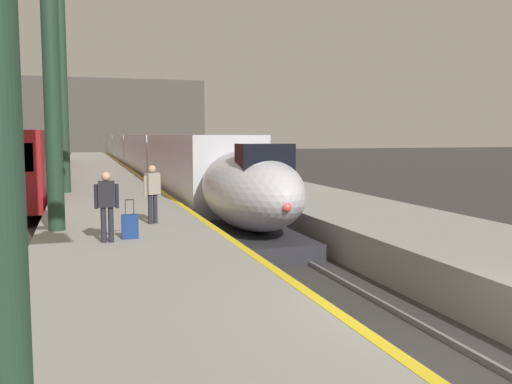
% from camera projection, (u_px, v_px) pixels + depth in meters
% --- Properties ---
extents(ground_plane, '(260.00, 260.00, 0.00)m').
position_uv_depth(ground_plane, '(450.00, 375.00, 8.50)').
color(ground_plane, '#33302D').
extents(platform_left, '(4.80, 110.00, 1.05)m').
position_uv_depth(platform_left, '(104.00, 191.00, 30.75)').
color(platform_left, gray).
rests_on(platform_left, ground).
extents(platform_right, '(4.80, 110.00, 1.05)m').
position_uv_depth(platform_right, '(246.00, 187.00, 33.15)').
color(platform_right, gray).
rests_on(platform_right, ground).
extents(platform_left_safety_stripe, '(0.20, 107.80, 0.01)m').
position_uv_depth(platform_left_safety_stripe, '(146.00, 181.00, 31.37)').
color(platform_left_safety_stripe, yellow).
rests_on(platform_left_safety_stripe, platform_left).
extents(rail_main_left, '(0.08, 110.00, 0.12)m').
position_uv_depth(rail_main_left, '(158.00, 193.00, 34.39)').
color(rail_main_left, slate).
rests_on(rail_main_left, ground).
extents(rail_main_right, '(0.08, 110.00, 0.12)m').
position_uv_depth(rail_main_right, '(183.00, 192.00, 34.83)').
color(rail_main_right, slate).
rests_on(rail_main_right, ground).
extents(rail_secondary_left, '(0.08, 110.00, 0.12)m').
position_uv_depth(rail_secondary_left, '(15.00, 198.00, 31.99)').
color(rail_secondary_left, slate).
rests_on(rail_secondary_left, ground).
extents(rail_secondary_right, '(0.08, 110.00, 0.12)m').
position_uv_depth(rail_secondary_right, '(43.00, 197.00, 32.43)').
color(rail_secondary_right, slate).
rests_on(rail_secondary_right, ground).
extents(highspeed_train_main, '(2.92, 75.53, 3.60)m').
position_uv_depth(highspeed_train_main, '(142.00, 153.00, 50.12)').
color(highspeed_train_main, silver).
rests_on(highspeed_train_main, ground).
extents(regional_train_adjacent, '(2.85, 36.60, 3.80)m').
position_uv_depth(regional_train_adjacent, '(37.00, 157.00, 38.47)').
color(regional_train_adjacent, maroon).
rests_on(regional_train_adjacent, ground).
extents(station_column_mid, '(4.00, 0.68, 9.50)m').
position_uv_depth(station_column_mid, '(49.00, 13.00, 14.59)').
color(station_column_mid, '#1E3828').
rests_on(station_column_mid, platform_left).
extents(station_column_far, '(4.00, 0.68, 10.29)m').
position_uv_depth(station_column_far, '(61.00, 53.00, 24.52)').
color(station_column_far, '#1E3828').
rests_on(station_column_far, platform_left).
extents(passenger_near_edge, '(0.57, 0.24, 1.69)m').
position_uv_depth(passenger_near_edge, '(107.00, 201.00, 13.35)').
color(passenger_near_edge, '#23232D').
rests_on(passenger_near_edge, platform_left).
extents(passenger_mid_platform, '(0.52, 0.37, 1.69)m').
position_uv_depth(passenger_mid_platform, '(152.00, 190.00, 16.21)').
color(passenger_mid_platform, '#23232D').
rests_on(passenger_mid_platform, platform_left).
extents(rolling_suitcase, '(0.40, 0.22, 0.98)m').
position_uv_depth(rolling_suitcase, '(130.00, 226.00, 13.91)').
color(rolling_suitcase, navy).
rests_on(rolling_suitcase, platform_left).
extents(terminus_back_wall, '(36.00, 2.00, 14.00)m').
position_uv_depth(terminus_back_wall, '(109.00, 116.00, 104.66)').
color(terminus_back_wall, '#4C4742').
rests_on(terminus_back_wall, ground).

